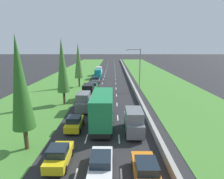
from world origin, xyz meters
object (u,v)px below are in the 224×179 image
white_van_left_lane (99,71)px  street_light_mast (138,67)px  grey_van_left_lane (84,102)px  green_box_truck_centre_lane (103,108)px  poplar_tree_nearest (20,84)px  poplar_tree_second (62,66)px  white_sedan_centre_lane (101,164)px  teal_van_left_lane (98,74)px  grey_van_right_lane (134,121)px  yellow_hatchback_left_lane (59,155)px  orange_sedan_right_lane (146,171)px  poplar_tree_third (78,61)px  yellow_hatchback_left_lane_second (74,123)px  green_sedan_left_lane (93,86)px  grey_sedan_left_lane (96,80)px  black_van_left_lane (89,92)px

white_van_left_lane → street_light_mast: 24.50m
grey_van_left_lane → green_box_truck_centre_lane: bearing=-58.8°
grey_van_left_lane → poplar_tree_nearest: 12.76m
poplar_tree_nearest → poplar_tree_second: 14.03m
white_sedan_centre_lane → grey_van_left_lane: bearing=103.6°
teal_van_left_lane → street_light_mast: (9.85, -15.56, 3.83)m
grey_van_right_lane → poplar_tree_nearest: poplar_tree_nearest is taller
white_van_left_lane → poplar_tree_second: 32.25m
yellow_hatchback_left_lane → grey_van_left_lane: (0.00, 13.49, 0.56)m
poplar_tree_second → orange_sedan_right_lane: bearing=-60.0°
green_box_truck_centre_lane → poplar_tree_third: bearing=107.3°
grey_van_left_lane → teal_van_left_lane: same height
white_sedan_centre_lane → white_van_left_lane: white_van_left_lane is taller
white_van_left_lane → poplar_tree_third: poplar_tree_third is taller
yellow_hatchback_left_lane_second → poplar_tree_third: (-3.58, 23.51, 5.34)m
grey_van_right_lane → green_box_truck_centre_lane: bearing=147.1°
white_sedan_centre_lane → poplar_tree_second: 19.86m
white_sedan_centre_lane → green_sedan_left_lane: bearing=97.2°
teal_van_left_lane → poplar_tree_second: poplar_tree_second is taller
yellow_hatchback_left_lane_second → white_van_left_lane: (-0.18, 41.34, 0.56)m
yellow_hatchback_left_lane_second → white_sedan_centre_lane: (3.62, -7.89, -0.02)m
teal_van_left_lane → street_light_mast: size_ratio=0.54×
green_box_truck_centre_lane → yellow_hatchback_left_lane_second: bearing=-155.1°
grey_van_right_lane → green_sedan_left_lane: bearing=107.6°
white_sedan_centre_lane → poplar_tree_nearest: size_ratio=0.42×
white_van_left_lane → poplar_tree_third: bearing=-100.8°
poplar_tree_third → grey_sedan_left_lane: bearing=53.7°
grey_sedan_left_lane → poplar_tree_third: 8.16m
teal_van_left_lane → white_sedan_centre_lane: bearing=-85.2°
poplar_tree_third → white_van_left_lane: bearing=79.2°
white_sedan_centre_lane → grey_sedan_left_lane: size_ratio=1.00×
orange_sedan_right_lane → white_sedan_centre_lane: same height
yellow_hatchback_left_lane_second → poplar_tree_second: size_ratio=0.36×
black_van_left_lane → white_van_left_lane: bearing=90.4°
orange_sedan_right_lane → teal_van_left_lane: bearing=99.1°
poplar_tree_second → poplar_tree_third: poplar_tree_second is taller
green_sedan_left_lane → grey_van_left_lane: bearing=-89.8°
orange_sedan_right_lane → grey_van_right_lane: size_ratio=0.92×
yellow_hatchback_left_lane → poplar_tree_second: poplar_tree_second is taller
yellow_hatchback_left_lane_second → orange_sedan_right_lane: 11.11m
grey_van_right_lane → white_van_left_lane: size_ratio=1.00×
black_van_left_lane → poplar_tree_third: poplar_tree_third is taller
white_sedan_centre_lane → white_van_left_lane: 49.39m
black_van_left_lane → poplar_tree_nearest: size_ratio=0.46×
black_van_left_lane → grey_sedan_left_lane: (0.07, 15.44, -0.59)m
yellow_hatchback_left_lane_second → grey_sedan_left_lane: 28.46m
yellow_hatchback_left_lane → poplar_tree_second: size_ratio=0.36×
yellow_hatchback_left_lane → white_sedan_centre_lane: yellow_hatchback_left_lane is taller
grey_van_right_lane → poplar_tree_nearest: bearing=-161.6°
poplar_tree_third → yellow_hatchback_left_lane: bearing=-83.1°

